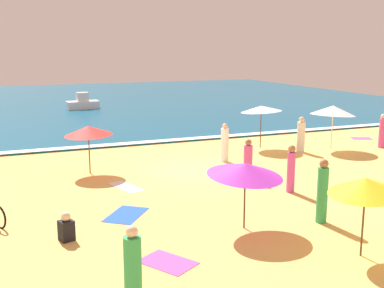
{
  "coord_description": "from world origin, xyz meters",
  "views": [
    {
      "loc": [
        -7.63,
        -18.42,
        5.18
      ],
      "look_at": [
        0.53,
        1.64,
        0.8
      ],
      "focal_mm": 44.88,
      "sensor_mm": 36.0,
      "label": 1
    }
  ],
  "objects_px": {
    "beachgoer_2": "(382,131)",
    "beachgoer_11": "(66,228)",
    "beach_umbrella_0": "(245,169)",
    "beachgoer_12": "(291,169)",
    "beachgoer_8": "(248,160)",
    "beach_umbrella_3": "(366,186)",
    "beach_umbrella_2": "(261,109)",
    "beach_umbrella_6": "(88,131)",
    "beachgoer_3": "(133,272)",
    "beachgoer_9": "(301,136)",
    "beachgoer_5": "(225,144)",
    "beachgoer_4": "(322,192)",
    "small_boat_0": "(83,103)",
    "beach_umbrella_8": "(333,110)"
  },
  "relations": [
    {
      "from": "beachgoer_2",
      "to": "beachgoer_11",
      "type": "bearing_deg",
      "value": -159.41
    },
    {
      "from": "beach_umbrella_0",
      "to": "beachgoer_12",
      "type": "relative_size",
      "value": 1.69
    },
    {
      "from": "beachgoer_8",
      "to": "beachgoer_2",
      "type": "bearing_deg",
      "value": 16.37
    },
    {
      "from": "beach_umbrella_0",
      "to": "beach_umbrella_3",
      "type": "xyz_separation_m",
      "value": [
        1.84,
        -2.79,
        0.07
      ]
    },
    {
      "from": "beach_umbrella_2",
      "to": "beach_umbrella_6",
      "type": "xyz_separation_m",
      "value": [
        -9.23,
        -1.85,
        -0.25
      ]
    },
    {
      "from": "beachgoer_3",
      "to": "beachgoer_9",
      "type": "distance_m",
      "value": 16.3
    },
    {
      "from": "beachgoer_5",
      "to": "beach_umbrella_0",
      "type": "bearing_deg",
      "value": -112.03
    },
    {
      "from": "beach_umbrella_6",
      "to": "beachgoer_11",
      "type": "relative_size",
      "value": 3.24
    },
    {
      "from": "beach_umbrella_6",
      "to": "beachgoer_5",
      "type": "height_order",
      "value": "beach_umbrella_6"
    },
    {
      "from": "beachgoer_11",
      "to": "beachgoer_8",
      "type": "bearing_deg",
      "value": 25.55
    },
    {
      "from": "beachgoer_4",
      "to": "beachgoer_3",
      "type": "bearing_deg",
      "value": -157.26
    },
    {
      "from": "beachgoer_5",
      "to": "small_boat_0",
      "type": "relative_size",
      "value": 0.66
    },
    {
      "from": "beachgoer_4",
      "to": "beachgoer_8",
      "type": "bearing_deg",
      "value": 86.94
    },
    {
      "from": "beach_umbrella_6",
      "to": "beach_umbrella_8",
      "type": "distance_m",
      "value": 12.4
    },
    {
      "from": "beach_umbrella_3",
      "to": "beachgoer_8",
      "type": "bearing_deg",
      "value": 83.81
    },
    {
      "from": "beach_umbrella_0",
      "to": "beachgoer_12",
      "type": "bearing_deg",
      "value": 37.75
    },
    {
      "from": "beach_umbrella_0",
      "to": "beach_umbrella_8",
      "type": "xyz_separation_m",
      "value": [
        9.37,
        8.04,
        0.27
      ]
    },
    {
      "from": "beachgoer_5",
      "to": "beachgoer_12",
      "type": "height_order",
      "value": "beachgoer_5"
    },
    {
      "from": "beach_umbrella_2",
      "to": "beach_umbrella_6",
      "type": "height_order",
      "value": "beach_umbrella_2"
    },
    {
      "from": "beachgoer_3",
      "to": "small_boat_0",
      "type": "bearing_deg",
      "value": 82.21
    },
    {
      "from": "beachgoer_2",
      "to": "beachgoer_12",
      "type": "distance_m",
      "value": 10.13
    },
    {
      "from": "beachgoer_11",
      "to": "small_boat_0",
      "type": "bearing_deg",
      "value": 79.6
    },
    {
      "from": "beachgoer_2",
      "to": "beachgoer_3",
      "type": "height_order",
      "value": "beachgoer_3"
    },
    {
      "from": "beachgoer_5",
      "to": "beachgoer_9",
      "type": "xyz_separation_m",
      "value": [
        4.43,
        0.4,
        -0.0
      ]
    },
    {
      "from": "beach_umbrella_2",
      "to": "beachgoer_4",
      "type": "distance_m",
      "value": 10.98
    },
    {
      "from": "beach_umbrella_2",
      "to": "beachgoer_2",
      "type": "distance_m",
      "value": 6.47
    },
    {
      "from": "beachgoer_9",
      "to": "small_boat_0",
      "type": "relative_size",
      "value": 0.66
    },
    {
      "from": "beach_umbrella_2",
      "to": "beachgoer_4",
      "type": "bearing_deg",
      "value": -110.52
    },
    {
      "from": "beachgoer_8",
      "to": "small_boat_0",
      "type": "distance_m",
      "value": 24.41
    },
    {
      "from": "beachgoer_3",
      "to": "beachgoer_11",
      "type": "relative_size",
      "value": 2.26
    },
    {
      "from": "beachgoer_2",
      "to": "small_boat_0",
      "type": "xyz_separation_m",
      "value": [
        -11.91,
        21.51,
        -0.31
      ]
    },
    {
      "from": "beachgoer_2",
      "to": "small_boat_0",
      "type": "bearing_deg",
      "value": 118.97
    },
    {
      "from": "beachgoer_5",
      "to": "beachgoer_12",
      "type": "relative_size",
      "value": 1.02
    },
    {
      "from": "beach_umbrella_0",
      "to": "beachgoer_11",
      "type": "height_order",
      "value": "beach_umbrella_0"
    },
    {
      "from": "beach_umbrella_0",
      "to": "beach_umbrella_2",
      "type": "distance_m",
      "value": 11.59
    },
    {
      "from": "beach_umbrella_0",
      "to": "beach_umbrella_2",
      "type": "relative_size",
      "value": 0.98
    },
    {
      "from": "beachgoer_2",
      "to": "beachgoer_11",
      "type": "relative_size",
      "value": 2.2
    },
    {
      "from": "beachgoer_11",
      "to": "beach_umbrella_2",
      "type": "bearing_deg",
      "value": 38.23
    },
    {
      "from": "beachgoer_11",
      "to": "beachgoer_5",
      "type": "bearing_deg",
      "value": 39.76
    },
    {
      "from": "beachgoer_3",
      "to": "beachgoer_12",
      "type": "relative_size",
      "value": 1.05
    },
    {
      "from": "beach_umbrella_2",
      "to": "beachgoer_12",
      "type": "relative_size",
      "value": 1.72
    },
    {
      "from": "beach_umbrella_2",
      "to": "beachgoer_3",
      "type": "bearing_deg",
      "value": -128.68
    },
    {
      "from": "beach_umbrella_3",
      "to": "beachgoer_3",
      "type": "relative_size",
      "value": 1.16
    },
    {
      "from": "beach_umbrella_6",
      "to": "beachgoer_2",
      "type": "distance_m",
      "value": 15.17
    },
    {
      "from": "beach_umbrella_8",
      "to": "beach_umbrella_6",
      "type": "bearing_deg",
      "value": -179.5
    },
    {
      "from": "beachgoer_3",
      "to": "beachgoer_12",
      "type": "height_order",
      "value": "beachgoer_3"
    },
    {
      "from": "beachgoer_5",
      "to": "beachgoer_9",
      "type": "bearing_deg",
      "value": 5.13
    },
    {
      "from": "beachgoer_12",
      "to": "beachgoer_9",
      "type": "bearing_deg",
      "value": 52.42
    },
    {
      "from": "beachgoer_8",
      "to": "small_boat_0",
      "type": "bearing_deg",
      "value": 95.74
    },
    {
      "from": "beachgoer_11",
      "to": "beachgoer_9",
      "type": "bearing_deg",
      "value": 29.61
    }
  ]
}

